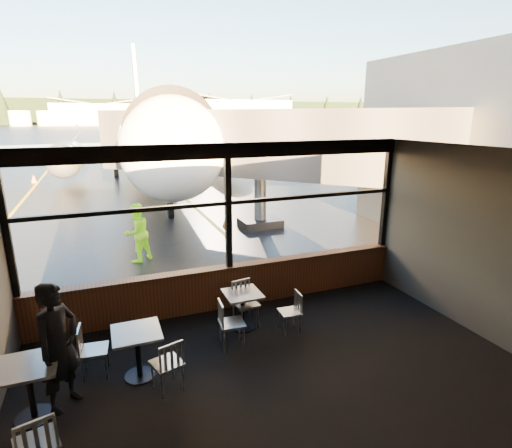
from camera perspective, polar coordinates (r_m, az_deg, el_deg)
ground_plane at (r=127.68m, az=-20.94°, el=12.44°), size 520.00×520.00×0.00m
carpet_floor at (r=6.54m, az=5.05°, el=-22.57°), size 8.00×6.00×0.01m
ceiling at (r=5.20m, az=5.96°, el=9.49°), size 8.00×6.00×0.04m
wall_right at (r=8.18m, az=31.38°, el=-3.13°), size 0.04×6.00×3.50m
wall_back at (r=3.65m, az=29.66°, el=-25.37°), size 8.00×0.04×3.50m
window_sill at (r=8.72m, az=-3.78°, el=-8.93°), size 8.00×0.28×0.90m
window_header at (r=7.99m, az=-4.14°, el=10.42°), size 8.00×0.18×0.30m
mullion_left at (r=7.96m, az=-32.20°, el=-0.32°), size 0.12×0.12×2.60m
mullion_centre at (r=8.16m, az=-3.99°, el=2.35°), size 0.12×0.12×2.60m
mullion_right at (r=10.05m, az=18.06°, el=4.08°), size 0.12×0.12×2.60m
window_transom at (r=8.14m, az=-4.00°, el=3.04°), size 8.00×0.10×0.08m
airliner at (r=27.77m, az=-15.50°, el=17.34°), size 30.89×36.31×10.59m
jet_bridge at (r=14.49m, az=3.07°, el=8.67°), size 8.87×10.84×4.73m
cafe_table_near at (r=7.88m, az=-1.93°, el=-12.27°), size 0.68×0.68×0.75m
cafe_table_mid at (r=6.83m, az=-16.47°, el=-17.40°), size 0.73×0.73×0.80m
cafe_table_left at (r=6.58m, az=-29.51°, el=-20.15°), size 0.76×0.76×0.83m
chair_near_e at (r=7.79m, az=4.82°, el=-12.47°), size 0.46×0.46×0.80m
chair_near_w at (r=7.30m, az=-3.46°, el=-14.03°), size 0.53×0.53×0.90m
chair_near_n at (r=7.92m, az=-1.49°, el=-11.44°), size 0.57×0.57×0.92m
chair_mid_s at (r=6.44m, az=-12.63°, el=-18.91°), size 0.59×0.59×0.87m
chair_mid_w at (r=7.07m, az=-22.11°, el=-16.41°), size 0.52×0.52×0.87m
chair_left_s at (r=5.65m, az=-28.87°, el=-25.83°), size 0.62×0.62×0.93m
passenger at (r=6.35m, az=-26.35°, el=-15.44°), size 0.78×0.82×1.88m
ground_crew at (r=11.70m, az=-16.66°, el=-1.21°), size 1.02×0.97×1.67m
cone_nose at (r=14.95m, az=-4.23°, el=0.53°), size 0.33×0.33×0.46m
cone_wing at (r=28.40m, az=-29.15°, el=5.66°), size 0.35×0.35×0.48m
terminal_annex at (r=16.01m, az=29.71°, el=9.63°), size 5.00×7.00×6.00m
hangar_mid at (r=192.61m, az=-21.51°, el=14.49°), size 38.00×15.00×10.00m
hangar_right at (r=195.81m, az=-3.04°, el=15.77°), size 50.00×20.00×12.00m
fuel_tank_a at (r=191.60m, az=-30.64°, el=12.86°), size 8.00×8.00×6.00m
fuel_tank_b at (r=190.41m, az=-27.60°, el=13.24°), size 8.00×8.00×6.00m
fuel_tank_c at (r=189.75m, az=-24.53°, el=13.58°), size 8.00×8.00×6.00m
treeline at (r=217.62m, az=-21.62°, el=14.71°), size 360.00×3.00×12.00m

